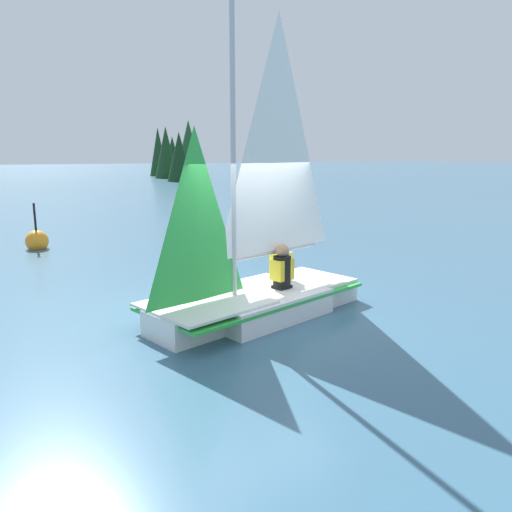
% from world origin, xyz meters
% --- Properties ---
extents(ground_plane, '(260.00, 260.00, 0.00)m').
position_xyz_m(ground_plane, '(0.00, 0.00, 0.00)').
color(ground_plane, '#38607A').
extents(sailboat_main, '(2.67, 4.10, 4.96)m').
position_xyz_m(sailboat_main, '(0.01, -0.04, 0.64)').
color(sailboat_main, white).
rests_on(sailboat_main, ground_plane).
extents(sailor_helm, '(0.38, 0.40, 1.16)m').
position_xyz_m(sailor_helm, '(-0.01, -0.48, 0.62)').
color(sailor_helm, black).
rests_on(sailor_helm, ground_plane).
extents(sailor_crew, '(0.38, 0.40, 1.16)m').
position_xyz_m(sailor_crew, '(0.50, -0.75, 0.62)').
color(sailor_crew, black).
rests_on(sailor_crew, ground_plane).
extents(motorboat_distant, '(4.30, 3.63, 1.15)m').
position_xyz_m(motorboat_distant, '(14.01, -7.57, 0.40)').
color(motorboat_distant, silver).
rests_on(motorboat_distant, ground_plane).
extents(treeline_shore, '(15.36, 4.79, 5.99)m').
position_xyz_m(treeline_shore, '(45.53, -12.91, 2.73)').
color(treeline_shore, '#143319').
rests_on(treeline_shore, ground_plane).
extents(buoy_marker, '(0.62, 0.62, 1.39)m').
position_xyz_m(buoy_marker, '(8.03, 2.93, 0.23)').
color(buoy_marker, orange).
rests_on(buoy_marker, ground_plane).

